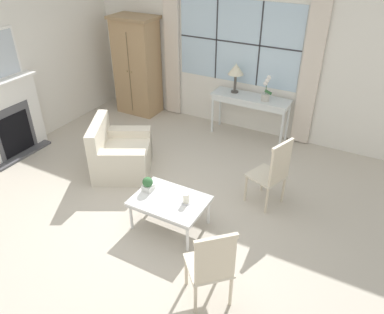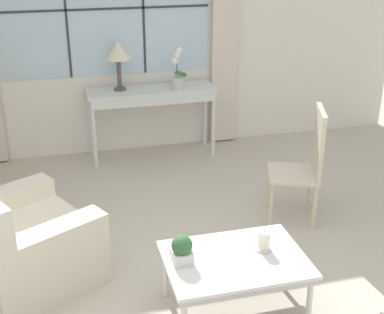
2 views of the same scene
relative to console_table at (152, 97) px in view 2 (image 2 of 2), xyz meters
name	(u,v)px [view 2 (image 2 of 2)]	position (x,y,z in m)	size (l,w,h in m)	color
ground_plane	(165,306)	(-0.43, -2.72, -0.71)	(14.00, 14.00, 0.00)	#BCB2A3
wall_back_windowed	(106,32)	(-0.43, 0.30, 0.69)	(7.20, 0.14, 2.80)	silver
console_table	(152,97)	(0.00, 0.00, 0.00)	(1.44, 0.44, 0.80)	silver
table_lamp	(118,52)	(-0.34, 0.05, 0.52)	(0.29, 0.29, 0.55)	#4C4742
potted_orchid	(177,73)	(0.29, -0.05, 0.26)	(0.18, 0.14, 0.47)	#BCB7AD
armchair_upholstered	(22,245)	(-1.39, -2.12, -0.43)	(1.21, 1.26, 0.87)	beige
side_chair_wooden	(306,161)	(1.04, -1.82, -0.13)	(0.56, 0.56, 1.06)	beige
coffee_table	(235,263)	(0.02, -2.89, -0.32)	(0.95, 0.68, 0.44)	silver
potted_plant_small	(182,249)	(-0.33, -2.85, -0.18)	(0.14, 0.14, 0.20)	white
pillar_candle	(264,242)	(0.24, -2.84, -0.21)	(0.11, 0.11, 0.15)	silver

